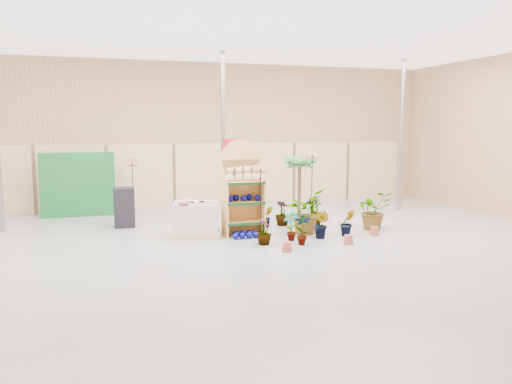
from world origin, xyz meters
TOP-DOWN VIEW (x-y plane):
  - room at (0.00, 0.91)m, footprint 15.20×12.10m
  - display_shelf at (-0.01, 1.63)m, footprint 0.94×0.60m
  - teddy_bears at (0.02, 1.52)m, footprint 0.82×0.22m
  - gazing_balls_shelf at (-0.01, 1.49)m, footprint 0.82×0.28m
  - gazing_balls_floor at (-0.08, 1.16)m, footprint 0.63×0.39m
  - pallet_stack at (-1.11, 1.68)m, footprint 1.28×1.14m
  - charcoal_planters at (-2.64, 3.26)m, footprint 0.50×0.50m
  - trellis_stock at (-3.80, 5.20)m, footprint 2.00×0.30m
  - offer_sign at (0.10, 2.98)m, footprint 0.50×0.08m
  - bird_table_front at (0.27, 1.04)m, footprint 0.34×0.34m
  - bird_table_right at (2.07, 2.28)m, footprint 0.34×0.34m
  - bird_table_back at (-2.33, 4.73)m, footprint 0.34×0.34m
  - palm at (2.06, 3.12)m, footprint 0.70×0.70m
  - potted_plant_0 at (0.83, 0.59)m, footprint 0.40×0.42m
  - potted_plant_1 at (1.57, 0.56)m, footprint 0.42×0.45m
  - potted_plant_2 at (1.43, 1.20)m, footprint 1.23×1.25m
  - potted_plant_3 at (1.85, 1.69)m, footprint 0.61×0.61m
  - potted_plant_4 at (2.16, 2.12)m, footprint 0.39×0.38m
  - potted_plant_5 at (0.79, 2.13)m, footprint 0.31×0.25m
  - potted_plant_7 at (0.14, 0.42)m, footprint 0.41×0.41m
  - potted_plant_8 at (0.92, 0.14)m, footprint 0.41×0.34m
  - potted_plant_9 at (2.26, 0.64)m, footprint 0.39×0.33m
  - potted_plant_10 at (3.23, 1.14)m, footprint 0.87×0.76m
  - potted_plant_11 at (1.25, 2.25)m, footprint 0.51×0.51m

SIDE VIEW (x-z plane):
  - gazing_balls_floor at x=-0.08m, z-range 0.00..0.15m
  - potted_plant_5 at x=0.79m, z-range 0.00..0.54m
  - potted_plant_7 at x=0.14m, z-range 0.00..0.57m
  - potted_plant_4 at x=2.16m, z-range 0.00..0.62m
  - potted_plant_9 at x=2.26m, z-range 0.00..0.63m
  - potted_plant_11 at x=1.25m, z-range 0.00..0.65m
  - potted_plant_1 at x=1.57m, z-range 0.00..0.67m
  - potted_plant_0 at x=0.83m, z-range 0.00..0.67m
  - potted_plant_8 at x=0.92m, z-range 0.00..0.68m
  - pallet_stack at x=-1.11m, z-range -0.02..0.80m
  - potted_plant_3 at x=1.85m, z-range 0.00..0.83m
  - potted_plant_10 at x=3.23m, z-range 0.00..0.96m
  - charcoal_planters at x=-2.64m, z-range 0.00..1.00m
  - potted_plant_2 at x=1.43m, z-range 0.00..1.05m
  - gazing_balls_shelf at x=-0.01m, z-range 0.80..0.95m
  - trellis_stock at x=-3.80m, z-range 0.00..1.80m
  - display_shelf at x=-0.01m, z-range -0.10..2.13m
  - teddy_bears at x=0.02m, z-range 1.23..1.58m
  - palm at x=2.06m, z-range 0.64..2.43m
  - bird_table_back at x=-2.33m, z-range 0.71..2.39m
  - offer_sign at x=0.10m, z-range 0.47..2.67m
  - bird_table_front at x=0.27m, z-range 0.74..2.49m
  - bird_table_right at x=2.07m, z-range 0.84..2.79m
  - room at x=0.00m, z-range -0.14..4.56m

